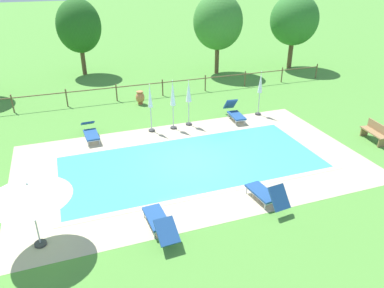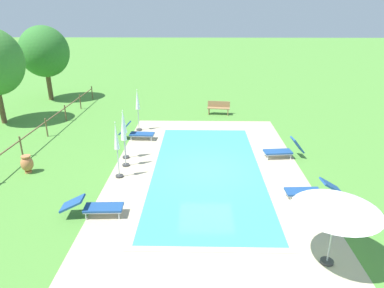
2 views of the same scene
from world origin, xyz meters
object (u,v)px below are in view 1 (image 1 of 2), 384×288
at_px(patio_umbrella_closed_row_mid_west, 150,101).
at_px(tree_far_west, 79,26).
at_px(sun_lounger_north_end, 267,194).
at_px(wooden_bench_lawn_side, 375,132).
at_px(patio_umbrella_closed_row_mid_east, 260,86).
at_px(sun_lounger_north_mid, 159,222).
at_px(sun_lounger_north_far, 90,131).
at_px(patio_umbrella_open_foreground, 28,191).
at_px(terracotta_urn_by_tree, 140,97).
at_px(tree_west_mid, 218,22).
at_px(sun_lounger_north_near_steps, 235,112).
at_px(tree_centre, 294,20).
at_px(patio_umbrella_closed_row_west, 173,97).
at_px(patio_umbrella_closed_row_centre, 189,95).

distance_m(patio_umbrella_closed_row_mid_west, tree_far_west, 12.25).
height_order(sun_lounger_north_end, wooden_bench_lawn_side, sun_lounger_north_end).
distance_m(patio_umbrella_closed_row_mid_east, wooden_bench_lawn_side, 6.06).
xyz_separation_m(sun_lounger_north_mid, sun_lounger_north_far, (-1.28, 7.70, -0.01)).
height_order(patio_umbrella_closed_row_mid_west, tree_far_west, tree_far_west).
height_order(patio_umbrella_open_foreground, patio_umbrella_closed_row_mid_east, patio_umbrella_closed_row_mid_east).
distance_m(terracotta_urn_by_tree, tree_west_mid, 9.09).
distance_m(sun_lounger_north_near_steps, sun_lounger_north_far, 7.51).
distance_m(sun_lounger_north_far, tree_centre, 18.57).
relative_size(patio_umbrella_closed_row_west, patio_umbrella_closed_row_mid_east, 1.04).
bearing_deg(tree_centre, sun_lounger_north_far, -153.45).
distance_m(sun_lounger_north_far, patio_umbrella_closed_row_mid_east, 9.11).
relative_size(sun_lounger_north_far, terracotta_urn_by_tree, 2.67).
height_order(patio_umbrella_closed_row_centre, terracotta_urn_by_tree, patio_umbrella_closed_row_centre).
bearing_deg(tree_centre, patio_umbrella_closed_row_west, -145.63).
height_order(patio_umbrella_closed_row_mid_west, tree_west_mid, tree_west_mid).
bearing_deg(patio_umbrella_closed_row_west, tree_centre, 34.37).
bearing_deg(tree_centre, patio_umbrella_open_foreground, -140.53).
height_order(sun_lounger_north_near_steps, patio_umbrella_closed_row_centre, patio_umbrella_closed_row_centre).
bearing_deg(tree_centre, tree_west_mid, 175.42).
distance_m(sun_lounger_north_far, wooden_bench_lawn_side, 13.40).
height_order(sun_lounger_north_far, tree_far_west, tree_far_west).
bearing_deg(sun_lounger_north_mid, patio_umbrella_closed_row_centre, 64.43).
bearing_deg(patio_umbrella_closed_row_centre, sun_lounger_north_mid, -115.57).
bearing_deg(sun_lounger_north_near_steps, tree_centre, 43.30).
height_order(patio_umbrella_closed_row_centre, tree_west_mid, tree_west_mid).
height_order(sun_lounger_north_mid, wooden_bench_lawn_side, wooden_bench_lawn_side).
distance_m(sun_lounger_north_near_steps, wooden_bench_lawn_side, 6.84).
bearing_deg(patio_umbrella_closed_row_mid_west, sun_lounger_north_end, -73.31).
bearing_deg(patio_umbrella_closed_row_mid_west, sun_lounger_north_mid, -102.41).
bearing_deg(patio_umbrella_closed_row_centre, terracotta_urn_by_tree, 113.01).
height_order(sun_lounger_north_mid, sun_lounger_north_far, sun_lounger_north_mid).
relative_size(patio_umbrella_closed_row_centre, terracotta_urn_by_tree, 3.01).
xyz_separation_m(sun_lounger_north_mid, tree_far_west, (-0.49, 19.43, 3.14)).
relative_size(tree_far_west, tree_west_mid, 0.94).
distance_m(patio_umbrella_closed_row_centre, tree_far_west, 12.63).
relative_size(sun_lounger_north_mid, patio_umbrella_closed_row_centre, 0.87).
xyz_separation_m(patio_umbrella_closed_row_west, tree_far_west, (-3.27, 11.96, 1.81)).
distance_m(tree_far_west, tree_centre, 15.95).
xyz_separation_m(sun_lounger_north_end, tree_far_west, (-4.35, 19.27, 3.11)).
bearing_deg(terracotta_urn_by_tree, sun_lounger_north_mid, -99.81).
relative_size(sun_lounger_north_mid, patio_umbrella_closed_row_west, 0.82).
height_order(sun_lounger_north_far, patio_umbrella_closed_row_mid_west, patio_umbrella_closed_row_mid_west).
xyz_separation_m(wooden_bench_lawn_side, terracotta_urn_by_tree, (-9.21, 8.70, -0.04)).
bearing_deg(wooden_bench_lawn_side, sun_lounger_north_end, -159.78).
bearing_deg(patio_umbrella_closed_row_centre, patio_umbrella_closed_row_west, -168.61).
height_order(tree_west_mid, tree_centre, tree_west_mid).
bearing_deg(tree_far_west, sun_lounger_north_mid, -88.56).
xyz_separation_m(terracotta_urn_by_tree, tree_far_west, (-2.49, 7.86, 3.08)).
distance_m(sun_lounger_north_far, patio_umbrella_closed_row_mid_west, 3.19).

